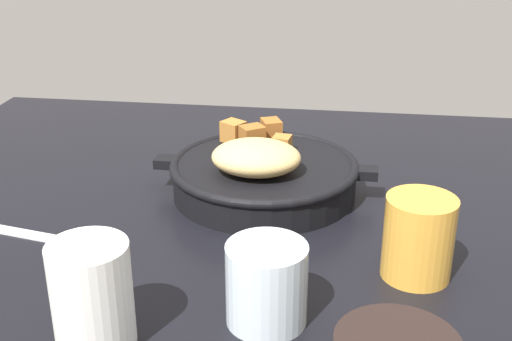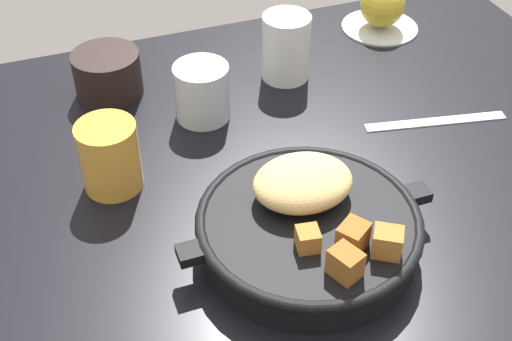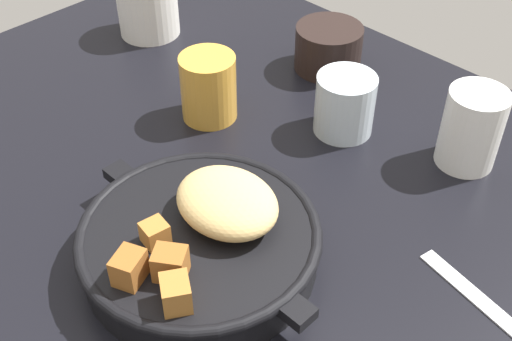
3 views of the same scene
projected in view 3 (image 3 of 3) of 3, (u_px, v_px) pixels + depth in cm
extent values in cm
cube|color=black|center=(238.00, 225.00, 69.56)|extent=(105.94, 83.88, 2.40)
cylinder|color=black|center=(200.00, 246.00, 62.88)|extent=(22.64, 22.64, 4.18)
torus|color=black|center=(199.00, 234.00, 61.72)|extent=(23.39, 23.39, 1.20)
cube|color=black|center=(298.00, 312.00, 55.27)|extent=(2.64, 2.40, 1.20)
cube|color=black|center=(120.00, 174.00, 68.56)|extent=(2.64, 2.40, 1.20)
ellipsoid|color=tan|center=(227.00, 202.00, 61.62)|extent=(10.60, 8.68, 3.93)
cube|color=#935623|center=(170.00, 264.00, 56.62)|extent=(3.74, 3.63, 2.86)
cube|color=#935623|center=(129.00, 268.00, 56.27)|extent=(3.27, 3.57, 2.89)
cube|color=#A86B2D|center=(156.00, 234.00, 59.70)|extent=(2.50, 2.55, 2.24)
cube|color=#A86B2D|center=(176.00, 293.00, 54.25)|extent=(3.66, 3.54, 2.80)
cube|color=silver|center=(501.00, 318.00, 58.93)|extent=(18.75, 5.15, 0.36)
cylinder|color=gold|center=(208.00, 87.00, 79.58)|extent=(6.84, 6.84, 8.33)
cylinder|color=silver|center=(345.00, 104.00, 77.70)|extent=(7.14, 7.14, 7.42)
cylinder|color=silver|center=(148.00, 6.00, 95.22)|extent=(8.77, 8.77, 8.51)
cylinder|color=black|center=(328.00, 48.00, 88.76)|extent=(9.08, 9.08, 6.08)
cylinder|color=white|center=(472.00, 128.00, 72.59)|extent=(6.67, 6.67, 9.34)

